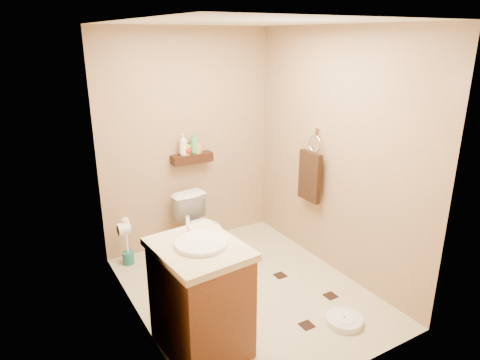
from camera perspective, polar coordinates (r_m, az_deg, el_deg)
ground at (r=4.20m, az=0.91°, el=-14.50°), size 2.50×2.50×0.00m
wall_back at (r=4.75m, az=-6.90°, el=5.21°), size 2.00×0.04×2.40m
wall_front at (r=2.76m, az=14.69°, el=-5.48°), size 2.00×0.04×2.40m
wall_left at (r=3.30m, az=-14.00°, el=-1.38°), size 0.04×2.50×2.40m
wall_right at (r=4.27m, az=12.56°, el=3.32°), size 0.04×2.50×2.40m
ceiling at (r=3.51m, az=1.12°, el=20.32°), size 2.00×2.50×0.02m
wall_shelf at (r=4.73m, az=-6.42°, el=2.90°), size 0.46×0.14×0.10m
floor_accents at (r=4.17m, az=1.98°, el=-14.75°), size 1.26×1.29×0.01m
toilet at (r=4.65m, az=-5.11°, el=-6.35°), size 0.45×0.69×0.67m
vanity at (r=3.32m, az=-5.29°, el=-15.22°), size 0.65×0.76×1.01m
bathroom_scale at (r=3.88m, az=13.70°, el=-17.71°), size 0.40×0.40×0.06m
toilet_brush at (r=4.69m, az=-14.79°, el=-8.70°), size 0.12×0.12×0.53m
towel_ring at (r=4.46m, az=9.35°, el=0.79°), size 0.12×0.30×0.76m
toilet_paper at (r=4.12m, az=-15.22°, el=-6.36°), size 0.12×0.11×0.12m
bottle_a at (r=4.65m, az=-7.58°, el=4.72°), size 0.13×0.13×0.24m
bottle_b at (r=4.67m, az=-7.17°, el=4.31°), size 0.10×0.10×0.16m
bottle_c at (r=4.67m, az=-7.16°, el=4.20°), size 0.11×0.11×0.14m
bottle_d at (r=4.70m, az=-6.12°, el=4.91°), size 0.13×0.13×0.23m
bottle_e at (r=4.72m, az=-5.79°, el=4.59°), size 0.11×0.11×0.17m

